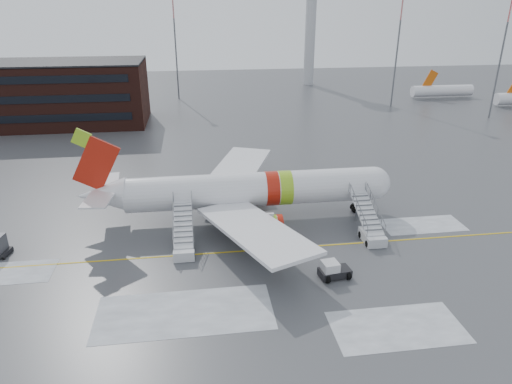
{
  "coord_description": "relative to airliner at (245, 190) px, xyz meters",
  "views": [
    {
      "loc": [
        -4.46,
        -40.26,
        22.84
      ],
      "look_at": [
        1.71,
        4.44,
        4.0
      ],
      "focal_mm": 32.0,
      "sensor_mm": 36.0,
      "label": 1
    }
  ],
  "objects": [
    {
      "name": "ground",
      "position": [
        -0.76,
        -6.44,
        -3.42
      ],
      "size": [
        260.0,
        260.0,
        0.0
      ],
      "primitive_type": "plane",
      "color": "#494C4F",
      "rests_on": "ground"
    },
    {
      "name": "pushback_tug",
      "position": [
        6.37,
        -13.11,
        -2.72
      ],
      "size": [
        2.96,
        2.38,
        1.59
      ],
      "color": "black",
      "rests_on": "ground"
    },
    {
      "name": "airstair_fwd",
      "position": [
        12.31,
        -6.54,
        -2.35
      ],
      "size": [
        2.05,
        7.7,
        3.48
      ],
      "color": "silver",
      "rests_on": "ground"
    },
    {
      "name": "control_tower",
      "position": [
        29.24,
        88.56,
        15.33
      ],
      "size": [
        6.4,
        6.4,
        30.0
      ],
      "color": "#B2B5BA",
      "rests_on": "ground"
    },
    {
      "name": "distant_aircraft",
      "position": [
        61.74,
        57.56,
        -3.42
      ],
      "size": [
        35.0,
        18.0,
        8.0
      ],
      "primitive_type": null,
      "color": "#D8590C",
      "rests_on": "ground"
    },
    {
      "name": "airstair_aft",
      "position": [
        -6.87,
        -6.54,
        -2.35
      ],
      "size": [
        2.05,
        7.7,
        3.48
      ],
      "color": "silver",
      "rests_on": "ground"
    },
    {
      "name": "airliner",
      "position": [
        0.0,
        0.0,
        0.0
      ],
      "size": [
        35.03,
        32.97,
        11.18
      ],
      "color": "white",
      "rests_on": "ground"
    },
    {
      "name": "light_mast_far_ne",
      "position": [
        41.24,
        55.56,
        10.42
      ],
      "size": [
        1.2,
        1.2,
        24.25
      ],
      "color": "#595B60",
      "rests_on": "ground"
    },
    {
      "name": "light_mast_far_e",
      "position": [
        57.24,
        41.56,
        10.42
      ],
      "size": [
        1.2,
        1.2,
        24.25
      ],
      "color": "#595B60",
      "rests_on": "ground"
    },
    {
      "name": "light_mast_far_n",
      "position": [
        -8.76,
        71.56,
        10.42
      ],
      "size": [
        1.2,
        1.2,
        24.25
      ],
      "color": "#595B60",
      "rests_on": "ground"
    }
  ]
}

